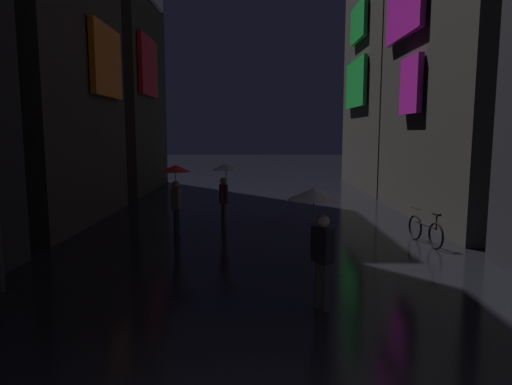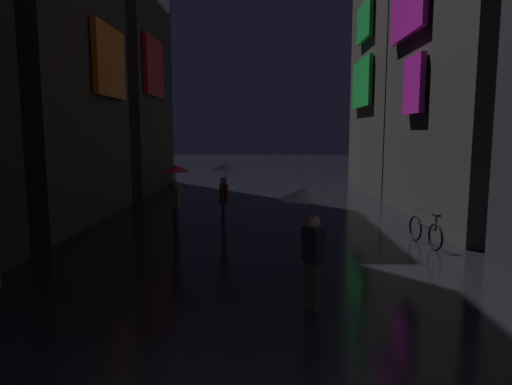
% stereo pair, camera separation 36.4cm
% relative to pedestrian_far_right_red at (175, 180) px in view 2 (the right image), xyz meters
% --- Properties ---
extents(building_right_far, '(4.25, 8.63, 13.37)m').
position_rel_pedestrian_far_right_red_xyz_m(building_right_far, '(9.88, 11.90, 5.02)').
color(building_right_far, '#33302D').
rests_on(building_right_far, ground).
extents(pedestrian_far_right_red, '(0.90, 0.90, 2.12)m').
position_rel_pedestrian_far_right_red_xyz_m(pedestrian_far_right_red, '(0.00, 0.00, 0.00)').
color(pedestrian_far_right_red, black).
rests_on(pedestrian_far_right_red, ground).
extents(pedestrian_foreground_left_clear, '(0.90, 0.90, 2.12)m').
position_rel_pedestrian_far_right_red_xyz_m(pedestrian_foreground_left_clear, '(1.39, 0.79, 0.00)').
color(pedestrian_foreground_left_clear, '#38332D').
rests_on(pedestrian_foreground_left_clear, ground).
extents(pedestrian_foreground_right_clear, '(0.90, 0.90, 2.12)m').
position_rel_pedestrian_far_right_red_xyz_m(pedestrian_foreground_right_clear, '(3.38, -5.51, 0.00)').
color(pedestrian_foreground_right_clear, '#38332D').
rests_on(pedestrian_foreground_right_clear, ground).
extents(bicycle_parked_at_storefront, '(0.34, 1.81, 0.96)m').
position_rel_pedestrian_far_right_red_xyz_m(bicycle_parked_at_storefront, '(6.99, -0.93, -1.28)').
color(bicycle_parked_at_storefront, black).
rests_on(bicycle_parked_at_storefront, ground).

